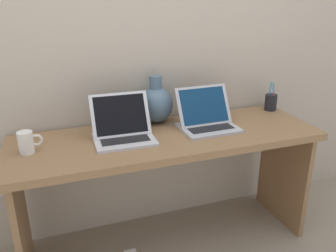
% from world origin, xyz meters
% --- Properties ---
extents(ground_plane, '(6.00, 6.00, 0.00)m').
position_xyz_m(ground_plane, '(0.00, 0.00, 0.00)').
color(ground_plane, gray).
extents(back_wall, '(4.40, 0.04, 2.40)m').
position_xyz_m(back_wall, '(0.00, 0.32, 1.20)').
color(back_wall, '#BCAD99').
rests_on(back_wall, ground).
extents(desk, '(1.67, 0.55, 0.71)m').
position_xyz_m(desk, '(0.00, 0.00, 0.57)').
color(desk, olive).
rests_on(desk, ground).
extents(laptop_left, '(0.31, 0.26, 0.22)m').
position_xyz_m(laptop_left, '(-0.24, 0.03, 0.77)').
color(laptop_left, silver).
rests_on(laptop_left, desk).
extents(laptop_right, '(0.32, 0.26, 0.22)m').
position_xyz_m(laptop_right, '(0.24, 0.03, 0.77)').
color(laptop_right, '#B2B2B7').
rests_on(laptop_right, desk).
extents(green_vase, '(0.20, 0.20, 0.28)m').
position_xyz_m(green_vase, '(0.00, 0.22, 0.83)').
color(green_vase, slate).
rests_on(green_vase, desk).
extents(coffee_mug, '(0.11, 0.07, 0.11)m').
position_xyz_m(coffee_mug, '(-0.71, 0.01, 0.77)').
color(coffee_mug, white).
rests_on(coffee_mug, desk).
extents(pen_cup, '(0.08, 0.08, 0.19)m').
position_xyz_m(pen_cup, '(0.77, 0.18, 0.77)').
color(pen_cup, black).
rests_on(pen_cup, desk).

